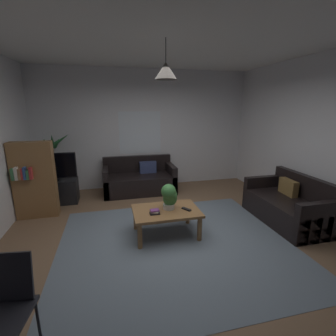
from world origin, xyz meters
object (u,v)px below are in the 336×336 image
potted_palm_corner (55,169)px  pendant_lamp (166,71)px  book_on_table_0 (155,213)px  bookshelf_corner (34,180)px  coffee_table (166,214)px  remote_on_table_0 (186,209)px  couch_right_side (288,207)px  tv_stand (55,192)px  book_on_table_1 (155,212)px  book_on_table_2 (155,210)px  folding_chair (4,305)px  potted_plant_on_table (169,196)px  tv (52,167)px  couch_under_window (140,181)px

potted_palm_corner → pendant_lamp: pendant_lamp is taller
book_on_table_0 → bookshelf_corner: 2.37m
coffee_table → remote_on_table_0: (0.31, -0.07, 0.08)m
couch_right_side → book_on_table_0: bearing=-88.7°
remote_on_table_0 → pendant_lamp: pendant_lamp is taller
couch_right_side → tv_stand: bearing=-114.2°
coffee_table → bookshelf_corner: bearing=150.9°
remote_on_table_0 → potted_palm_corner: (-2.35, 2.42, 0.19)m
book_on_table_1 → book_on_table_2: size_ratio=0.86×
coffee_table → couch_right_side: bearing=-1.3°
remote_on_table_0 → coffee_table: bearing=-47.6°
couch_right_side → pendant_lamp: 3.10m
couch_right_side → folding_chair: bearing=-68.2°
remote_on_table_0 → potted_plant_on_table: bearing=-57.0°
bookshelf_corner → tv: bearing=72.8°
folding_chair → remote_on_table_0: bearing=37.8°
couch_right_side → potted_plant_on_table: 2.17m
couch_under_window → couch_right_side: size_ratio=1.10×
potted_plant_on_table → folding_chair: bearing=-136.5°
book_on_table_1 → potted_plant_on_table: potted_plant_on_table is taller
coffee_table → potted_plant_on_table: potted_plant_on_table is taller
remote_on_table_0 → tv_stand: (-2.28, 1.90, -0.19)m
book_on_table_1 → potted_palm_corner: 3.07m
tv_stand → book_on_table_1: bearing=-47.4°
potted_palm_corner → folding_chair: (0.39, -3.94, -0.12)m
folding_chair → tv: bearing=95.4°
couch_under_window → book_on_table_1: couch_under_window is taller
bookshelf_corner → pendant_lamp: pendant_lamp is taller
couch_under_window → pendant_lamp: (0.16, -2.10, 2.18)m
pendant_lamp → tv_stand: bearing=137.3°
tv_stand → folding_chair: folding_chair is taller
pendant_lamp → couch_under_window: bearing=94.4°
couch_under_window → pendant_lamp: 3.04m
couch_right_side → potted_palm_corner: potted_palm_corner is taller
couch_right_side → book_on_table_2: bearing=-88.8°
remote_on_table_0 → tv_stand: size_ratio=0.18×
couch_right_side → pendant_lamp: bearing=-91.3°
book_on_table_2 → bookshelf_corner: bearing=146.5°
coffee_table → folding_chair: size_ratio=1.18×
couch_right_side → remote_on_table_0: (-1.89, -0.03, 0.16)m
couch_right_side → book_on_table_1: (-2.40, -0.06, 0.18)m
tv → folding_chair: (0.32, -3.40, -0.29)m
book_on_table_1 → bookshelf_corner: bearing=146.3°
potted_plant_on_table → folding_chair: 2.36m
book_on_table_2 → potted_palm_corner: bearing=127.0°
book_on_table_0 → tv_stand: bearing=132.6°
book_on_table_2 → tv_stand: bearing=132.7°
potted_palm_corner → folding_chair: bearing=-84.4°
tv_stand → folding_chair: (0.32, -3.42, 0.26)m
potted_plant_on_table → bookshelf_corner: bearing=152.2°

